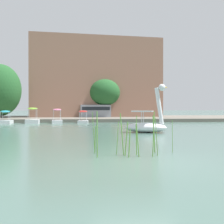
# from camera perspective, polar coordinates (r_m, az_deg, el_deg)

# --- Properties ---
(ground_plane) EXTENTS (589.77, 589.77, 0.00)m
(ground_plane) POSITION_cam_1_polar(r_m,az_deg,el_deg) (9.74, 4.57, -8.59)
(ground_plane) COLOR #47665B
(shore_bank_far) EXTENTS (142.89, 19.09, 0.39)m
(shore_bank_far) POSITION_cam_1_polar(r_m,az_deg,el_deg) (46.13, -4.59, -1.11)
(shore_bank_far) COLOR #6B665B
(shore_bank_far) RESTS_ON ground_plane
(swan_boat) EXTENTS (2.99, 2.16, 3.14)m
(swan_boat) POSITION_cam_1_polar(r_m,az_deg,el_deg) (21.20, 6.17, -2.11)
(swan_boat) COLOR white
(swan_boat) RESTS_ON ground_plane
(pedal_boat_red) EXTENTS (1.24, 1.86, 1.36)m
(pedal_boat_red) POSITION_cam_1_polar(r_m,az_deg,el_deg) (35.13, -5.10, -1.32)
(pedal_boat_red) COLOR white
(pedal_boat_red) RESTS_ON ground_plane
(pedal_boat_pink) EXTENTS (1.23, 2.10, 1.55)m
(pedal_boat_pink) POSITION_cam_1_polar(r_m,az_deg,el_deg) (35.12, -9.61, -1.20)
(pedal_boat_pink) COLOR white
(pedal_boat_pink) RESTS_ON ground_plane
(pedal_boat_lime) EXTENTS (1.34, 2.12, 1.67)m
(pedal_boat_lime) POSITION_cam_1_polar(r_m,az_deg,el_deg) (35.56, -13.75, -1.19)
(pedal_boat_lime) COLOR white
(pedal_boat_lime) RESTS_ON ground_plane
(pedal_boat_cyan) EXTENTS (1.34, 2.12, 1.36)m
(pedal_boat_cyan) POSITION_cam_1_polar(r_m,az_deg,el_deg) (35.77, -18.20, -1.35)
(pedal_boat_cyan) COLOR white
(pedal_boat_cyan) RESTS_ON ground_plane
(tree_willow_overhanging) EXTENTS (7.14, 6.98, 6.87)m
(tree_willow_overhanging) POSITION_cam_1_polar(r_m,az_deg,el_deg) (43.95, -19.07, 3.66)
(tree_willow_overhanging) COLOR #423323
(tree_willow_overhanging) RESTS_ON shore_bank_far
(tree_sapling_by_fence) EXTENTS (5.91, 5.78, 5.40)m
(tree_sapling_by_fence) POSITION_cam_1_polar(r_m,az_deg,el_deg) (46.30, -1.39, 3.42)
(tree_sapling_by_fence) COLOR brown
(tree_sapling_by_fence) RESTS_ON shore_bank_far
(parked_van) EXTENTS (4.39, 2.35, 1.71)m
(parked_van) POSITION_cam_1_polar(r_m,az_deg,el_deg) (45.78, -3.02, 0.28)
(parked_van) COLOR gray
(parked_van) RESTS_ON shore_bank_far
(apartment_block) EXTENTS (19.98, 12.04, 11.56)m
(apartment_block) POSITION_cam_1_polar(r_m,az_deg,el_deg) (50.87, -3.34, 5.78)
(apartment_block) COLOR #996B56
(apartment_block) RESTS_ON shore_bank_far
(reed_clump_foreground) EXTENTS (2.88, 1.38, 1.47)m
(reed_clump_foreground) POSITION_cam_1_polar(r_m,az_deg,el_deg) (10.87, 2.82, -4.33)
(reed_clump_foreground) COLOR #568E38
(reed_clump_foreground) RESTS_ON ground_plane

